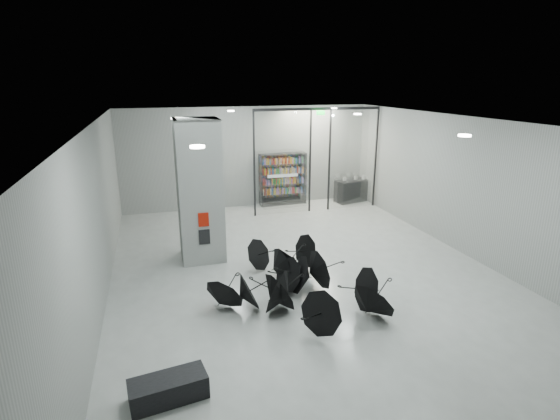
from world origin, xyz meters
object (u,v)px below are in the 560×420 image
object	(u,v)px
bench	(168,389)
umbrella_cluster	(297,287)
shop_counter	(353,191)
column	(200,191)
bookshelf	(283,179)

from	to	relation	value
bench	umbrella_cluster	distance (m)	4.05
umbrella_cluster	shop_counter	bearing A→B (deg)	55.97
column	umbrella_cluster	xyz separation A→B (m)	(1.83, -3.14, -1.70)
bookshelf	shop_counter	bearing A→B (deg)	-10.64
bookshelf	bench	bearing A→B (deg)	-119.01
column	bench	xyz separation A→B (m)	(-1.25, -5.76, -1.80)
bookshelf	umbrella_cluster	world-z (taller)	bookshelf
column	umbrella_cluster	world-z (taller)	column
column	bookshelf	distance (m)	6.21
bookshelf	shop_counter	world-z (taller)	bookshelf
shop_counter	column	bearing A→B (deg)	-161.09
column	bookshelf	xyz separation A→B (m)	(3.88, 4.75, -0.93)
shop_counter	umbrella_cluster	world-z (taller)	shop_counter
bookshelf	umbrella_cluster	xyz separation A→B (m)	(-2.05, -7.89, -0.76)
column	umbrella_cluster	size ratio (longest dim) A/B	0.85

